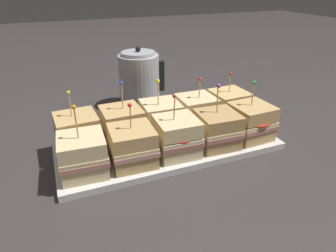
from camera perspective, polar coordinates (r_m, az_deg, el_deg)
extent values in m
plane|color=#383333|center=(0.88, 0.00, -4.19)|extent=(6.00, 6.00, 0.00)
cube|color=silver|center=(0.88, 0.00, -3.91)|extent=(0.63, 0.26, 0.01)
cube|color=silver|center=(0.87, 0.00, -3.40)|extent=(0.63, 0.26, 0.01)
cube|color=beige|center=(0.76, -15.63, -7.27)|extent=(0.11, 0.11, 0.04)
cube|color=tan|center=(0.75, -15.87, -5.68)|extent=(0.12, 0.12, 0.01)
cube|color=beige|center=(0.75, -15.97, -4.98)|extent=(0.12, 0.12, 0.01)
cube|color=beige|center=(0.73, -16.20, -3.38)|extent=(0.11, 0.11, 0.04)
cylinder|color=tan|center=(0.71, -17.04, 0.24)|extent=(0.00, 0.01, 0.09)
sphere|color=orange|center=(0.69, -17.52, 3.47)|extent=(0.01, 0.01, 0.01)
cube|color=tan|center=(0.78, -6.70, -5.71)|extent=(0.11, 0.11, 0.04)
cube|color=tan|center=(0.77, -6.80, -4.12)|extent=(0.12, 0.12, 0.01)
cube|color=beige|center=(0.76, -6.84, -3.42)|extent=(0.12, 0.12, 0.01)
cube|color=tan|center=(0.75, -6.94, -1.83)|extent=(0.11, 0.11, 0.04)
cylinder|color=tan|center=(0.73, -7.16, 1.40)|extent=(0.00, 0.01, 0.07)
sphere|color=red|center=(0.71, -7.31, 3.95)|extent=(0.01, 0.01, 0.01)
cube|color=beige|center=(0.81, 1.55, -4.02)|extent=(0.11, 0.11, 0.04)
cube|color=#B26B60|center=(0.80, 1.57, -2.47)|extent=(0.12, 0.12, 0.01)
cube|color=beige|center=(0.79, 1.58, -1.79)|extent=(0.11, 0.11, 0.01)
cylinder|color=red|center=(0.78, 2.14, -1.96)|extent=(0.08, 0.08, 0.00)
cube|color=beige|center=(0.78, 1.60, 0.01)|extent=(0.11, 0.11, 0.04)
cylinder|color=tan|center=(0.76, 1.20, 3.08)|extent=(0.00, 0.01, 0.08)
sphere|color=red|center=(0.74, 1.23, 5.67)|extent=(0.01, 0.01, 0.01)
cube|color=tan|center=(0.86, 9.18, -2.41)|extent=(0.11, 0.11, 0.04)
cube|color=tan|center=(0.85, 9.30, -0.94)|extent=(0.12, 0.12, 0.01)
cube|color=beige|center=(0.85, 9.35, -0.29)|extent=(0.12, 0.12, 0.01)
cube|color=tan|center=(0.84, 9.47, 1.18)|extent=(0.11, 0.11, 0.04)
cylinder|color=tan|center=(0.82, 9.39, 4.78)|extent=(0.00, 0.01, 0.09)
sphere|color=purple|center=(0.81, 9.61, 7.53)|extent=(0.01, 0.01, 0.01)
cube|color=tan|center=(0.92, 15.24, -0.95)|extent=(0.11, 0.11, 0.04)
cube|color=tan|center=(0.91, 15.43, 0.44)|extent=(0.12, 0.12, 0.01)
cube|color=beige|center=(0.91, 15.51, 1.05)|extent=(0.12, 0.12, 0.01)
cylinder|color=red|center=(0.89, 16.27, 0.96)|extent=(0.08, 0.08, 0.00)
cube|color=tan|center=(0.90, 15.72, 2.66)|extent=(0.11, 0.11, 0.04)
cylinder|color=tan|center=(0.88, 15.81, 5.64)|extent=(0.00, 0.01, 0.08)
sphere|color=green|center=(0.87, 16.11, 7.91)|extent=(0.01, 0.01, 0.01)
cube|color=tan|center=(0.87, -16.55, -3.11)|extent=(0.11, 0.11, 0.04)
cube|color=tan|center=(0.85, -16.76, -1.65)|extent=(0.12, 0.12, 0.01)
cube|color=beige|center=(0.85, -16.86, -1.01)|extent=(0.12, 0.12, 0.01)
cylinder|color=red|center=(0.83, -16.76, -1.16)|extent=(0.08, 0.08, 0.00)
cube|color=tan|center=(0.84, -17.11, 0.68)|extent=(0.11, 0.11, 0.04)
cylinder|color=tan|center=(0.82, -18.11, 3.65)|extent=(0.00, 0.01, 0.08)
sphere|color=yellow|center=(0.81, -18.48, 6.07)|extent=(0.01, 0.01, 0.01)
cube|color=tan|center=(0.88, -8.59, -1.71)|extent=(0.11, 0.11, 0.04)
cube|color=tan|center=(0.87, -8.71, -0.25)|extent=(0.12, 0.12, 0.01)
cube|color=beige|center=(0.86, -8.75, 0.38)|extent=(0.11, 0.11, 0.01)
cylinder|color=red|center=(0.85, -8.47, 0.27)|extent=(0.07, 0.07, 0.00)
cube|color=tan|center=(0.85, -8.88, 2.07)|extent=(0.11, 0.11, 0.04)
cylinder|color=tan|center=(0.83, -8.71, 5.37)|extent=(0.00, 0.01, 0.09)
sphere|color=blue|center=(0.82, -8.91, 8.09)|extent=(0.01, 0.01, 0.01)
cube|color=beige|center=(0.91, -1.44, -0.42)|extent=(0.11, 0.11, 0.04)
cube|color=tan|center=(0.90, -1.46, 1.00)|extent=(0.12, 0.12, 0.01)
cube|color=beige|center=(0.89, -1.47, 1.62)|extent=(0.12, 0.12, 0.01)
cylinder|color=red|center=(0.88, -1.03, 1.54)|extent=(0.06, 0.06, 0.00)
cube|color=beige|center=(0.88, -1.49, 3.27)|extent=(0.11, 0.11, 0.04)
cylinder|color=tan|center=(0.85, -1.91, 6.01)|extent=(0.00, 0.01, 0.08)
sphere|color=yellow|center=(0.84, -1.95, 8.53)|extent=(0.01, 0.01, 0.01)
cube|color=beige|center=(0.96, 5.27, 0.87)|extent=(0.11, 0.11, 0.04)
cube|color=tan|center=(0.95, 5.33, 2.24)|extent=(0.11, 0.11, 0.01)
cube|color=beige|center=(0.94, 5.36, 2.83)|extent=(0.11, 0.11, 0.01)
cylinder|color=red|center=(0.92, 5.91, 2.78)|extent=(0.07, 0.07, 0.00)
cube|color=beige|center=(0.93, 5.43, 4.41)|extent=(0.11, 0.11, 0.04)
cylinder|color=tan|center=(0.91, 6.03, 6.86)|extent=(0.00, 0.00, 0.07)
sphere|color=red|center=(0.90, 6.13, 8.83)|extent=(0.01, 0.01, 0.01)
cube|color=tan|center=(1.01, 11.27, 2.00)|extent=(0.11, 0.11, 0.04)
cube|color=tan|center=(1.00, 11.39, 3.30)|extent=(0.12, 0.12, 0.01)
cube|color=beige|center=(1.00, 11.45, 3.87)|extent=(0.12, 0.12, 0.01)
cylinder|color=red|center=(0.98, 12.07, 3.84)|extent=(0.08, 0.08, 0.00)
cube|color=#E0B771|center=(0.99, 11.60, 5.36)|extent=(0.11, 0.11, 0.04)
cylinder|color=tan|center=(0.98, 11.67, 7.85)|extent=(0.00, 0.01, 0.07)
sphere|color=red|center=(0.97, 11.86, 9.75)|extent=(0.01, 0.01, 0.01)
cylinder|color=#B7BABF|center=(1.15, -5.48, 8.57)|extent=(0.15, 0.15, 0.19)
cylinder|color=#B7BABF|center=(1.12, -5.71, 13.60)|extent=(0.12, 0.12, 0.01)
sphere|color=black|center=(1.12, -5.75, 14.40)|extent=(0.02, 0.02, 0.02)
cube|color=black|center=(1.17, -1.36, 9.56)|extent=(0.02, 0.02, 0.12)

